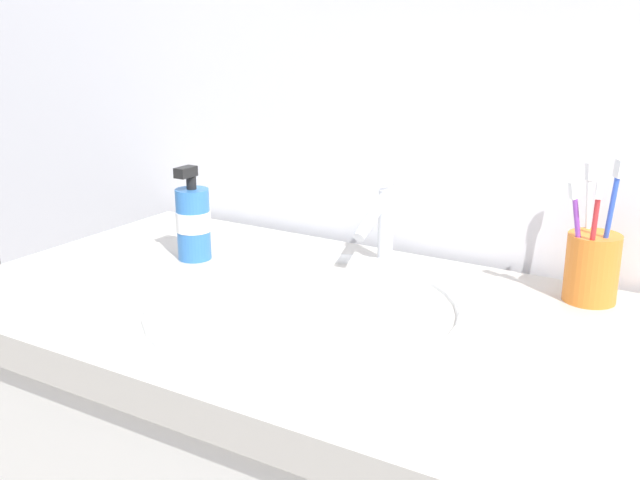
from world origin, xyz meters
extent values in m
cube|color=silver|center=(0.00, 0.33, 1.20)|extent=(2.30, 0.04, 2.40)
cube|color=#BCB7AD|center=(0.00, 0.00, 0.82)|extent=(1.10, 0.57, 0.05)
ellipsoid|color=white|center=(-0.03, -0.01, 0.79)|extent=(0.39, 0.39, 0.10)
torus|color=white|center=(-0.03, -0.01, 0.84)|extent=(0.45, 0.45, 0.02)
cylinder|color=#595B60|center=(-0.03, -0.01, 0.74)|extent=(0.03, 0.03, 0.01)
cylinder|color=silver|center=(-0.03, 0.22, 0.90)|extent=(0.02, 0.02, 0.12)
cylinder|color=silver|center=(-0.03, 0.18, 0.93)|extent=(0.02, 0.10, 0.06)
cylinder|color=silver|center=(-0.03, 0.24, 0.97)|extent=(0.01, 0.05, 0.01)
cylinder|color=orange|center=(0.29, 0.22, 0.89)|extent=(0.07, 0.07, 0.10)
cylinder|color=red|center=(0.30, 0.19, 0.93)|extent=(0.02, 0.04, 0.16)
cube|color=white|center=(0.30, 0.18, 1.01)|extent=(0.01, 0.02, 0.03)
cylinder|color=white|center=(0.28, 0.24, 0.93)|extent=(0.03, 0.03, 0.17)
cube|color=white|center=(0.27, 0.26, 1.02)|extent=(0.02, 0.02, 0.03)
cylinder|color=purple|center=(0.28, 0.20, 0.93)|extent=(0.03, 0.04, 0.16)
cube|color=white|center=(0.27, 0.18, 1.00)|extent=(0.02, 0.02, 0.03)
cylinder|color=blue|center=(0.31, 0.21, 0.94)|extent=(0.03, 0.03, 0.19)
cube|color=white|center=(0.32, 0.20, 1.03)|extent=(0.02, 0.02, 0.03)
cylinder|color=#3372BF|center=(-0.30, 0.08, 0.90)|extent=(0.05, 0.05, 0.12)
cylinder|color=black|center=(-0.30, 0.08, 0.97)|extent=(0.02, 0.02, 0.02)
cube|color=black|center=(-0.30, 0.07, 0.99)|extent=(0.02, 0.04, 0.02)
cylinder|color=white|center=(-0.30, 0.08, 0.90)|extent=(0.06, 0.06, 0.03)
camera|label=1|loc=(0.48, -0.82, 1.23)|focal=42.31mm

